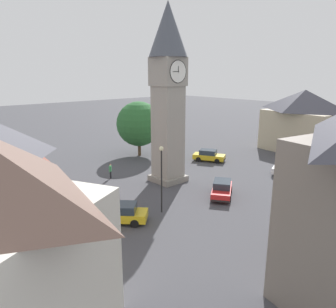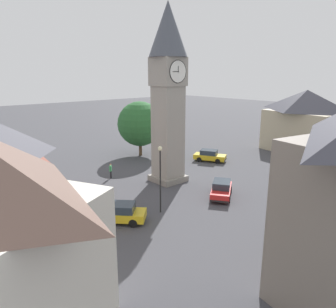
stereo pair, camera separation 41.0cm
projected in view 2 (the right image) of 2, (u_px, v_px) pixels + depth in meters
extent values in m
plane|color=#424247|center=(168.00, 181.00, 34.29)|extent=(200.00, 200.00, 0.00)
cube|color=gray|center=(168.00, 178.00, 34.21)|extent=(3.16, 3.16, 0.60)
cube|color=gray|center=(168.00, 132.00, 32.97)|extent=(2.53, 2.53, 9.45)
cube|color=gray|center=(168.00, 72.00, 31.46)|extent=(2.83, 2.83, 2.78)
cone|color=#474C56|center=(168.00, 29.00, 30.48)|extent=(3.83, 3.83, 5.20)
cylinder|color=white|center=(178.00, 72.00, 30.42)|extent=(2.13, 0.04, 2.13)
torus|color=black|center=(178.00, 72.00, 30.41)|extent=(2.19, 0.06, 2.19)
cube|color=black|center=(178.00, 69.00, 30.33)|extent=(0.05, 0.02, 0.60)
cube|color=black|center=(176.00, 72.00, 30.18)|extent=(0.81, 0.02, 0.04)
cylinder|color=white|center=(159.00, 72.00, 32.51)|extent=(2.13, 0.04, 2.13)
torus|color=black|center=(159.00, 72.00, 32.52)|extent=(2.19, 0.06, 2.19)
cube|color=gold|center=(119.00, 215.00, 24.61)|extent=(4.07, 4.13, 0.64)
cube|color=#28333D|center=(121.00, 208.00, 24.44)|extent=(2.58, 2.59, 0.64)
cylinder|color=black|center=(101.00, 222.00, 23.99)|extent=(0.60, 0.61, 0.64)
cylinder|color=black|center=(106.00, 213.00, 25.54)|extent=(0.60, 0.61, 0.64)
cylinder|color=black|center=(133.00, 223.00, 23.81)|extent=(0.60, 0.61, 0.64)
cylinder|color=black|center=(137.00, 214.00, 25.35)|extent=(0.60, 0.61, 0.64)
cube|color=black|center=(94.00, 217.00, 24.81)|extent=(1.28, 1.24, 0.16)
cube|color=red|center=(221.00, 191.00, 29.63)|extent=(4.34, 3.72, 0.64)
cube|color=#28333D|center=(222.00, 184.00, 29.61)|extent=(2.61, 2.47, 0.64)
cylinder|color=black|center=(229.00, 199.00, 28.35)|extent=(0.65, 0.54, 0.64)
cylinder|color=black|center=(211.00, 198.00, 28.72)|extent=(0.65, 0.54, 0.64)
cylinder|color=black|center=(231.00, 190.00, 30.66)|extent=(0.65, 0.54, 0.64)
cylinder|color=black|center=(214.00, 188.00, 31.04)|extent=(0.65, 0.54, 0.64)
cube|color=black|center=(219.00, 201.00, 27.78)|extent=(1.04, 1.44, 0.16)
cube|color=white|center=(292.00, 172.00, 35.17)|extent=(3.01, 4.43, 0.64)
cube|color=#28333D|center=(294.00, 167.00, 34.95)|extent=(2.19, 2.51, 0.64)
cylinder|color=black|center=(279.00, 175.00, 35.12)|extent=(0.43, 0.68, 0.64)
cylinder|color=black|center=(282.00, 171.00, 36.48)|extent=(0.43, 0.68, 0.64)
cylinder|color=black|center=(303.00, 178.00, 33.99)|extent=(0.43, 0.68, 0.64)
cylinder|color=black|center=(305.00, 174.00, 35.36)|extent=(0.43, 0.68, 0.64)
cube|color=black|center=(273.00, 172.00, 36.15)|extent=(1.61, 0.69, 0.16)
cube|color=gold|center=(210.00, 157.00, 41.75)|extent=(3.43, 4.42, 0.64)
cube|color=#28333D|center=(209.00, 152.00, 41.65)|extent=(2.37, 2.59, 0.64)
cylinder|color=black|center=(220.00, 158.00, 42.13)|extent=(0.50, 0.67, 0.64)
cylinder|color=black|center=(218.00, 161.00, 40.68)|extent=(0.50, 0.67, 0.64)
cylinder|color=black|center=(202.00, 157.00, 42.96)|extent=(0.50, 0.67, 0.64)
cylinder|color=black|center=(199.00, 159.00, 41.50)|extent=(0.50, 0.67, 0.64)
cube|color=black|center=(225.00, 160.00, 41.13)|extent=(1.53, 0.89, 0.16)
cylinder|color=black|center=(111.00, 174.00, 35.13)|extent=(0.13, 0.13, 0.82)
cylinder|color=black|center=(111.00, 175.00, 34.95)|extent=(0.13, 0.13, 0.82)
cube|color=#3F9959|center=(111.00, 168.00, 34.86)|extent=(0.41, 0.41, 0.60)
cylinder|color=#3F9959|center=(111.00, 168.00, 35.10)|extent=(0.09, 0.09, 0.60)
cylinder|color=#3F9959|center=(110.00, 169.00, 34.65)|extent=(0.09, 0.09, 0.60)
sphere|color=tan|center=(110.00, 164.00, 34.75)|extent=(0.22, 0.22, 0.22)
sphere|color=black|center=(110.00, 164.00, 34.75)|extent=(0.20, 0.20, 0.20)
cylinder|color=brown|center=(140.00, 147.00, 44.63)|extent=(0.44, 0.44, 2.34)
sphere|color=#28602D|center=(140.00, 124.00, 43.80)|extent=(6.19, 6.19, 6.19)
cube|color=#422819|center=(41.00, 197.00, 26.91)|extent=(0.22, 1.10, 2.10)
cube|color=tan|center=(303.00, 132.00, 46.20)|extent=(8.09, 11.03, 6.01)
pyramid|color=#383842|center=(307.00, 101.00, 45.08)|extent=(8.50, 11.58, 3.02)
cube|color=#422819|center=(287.00, 148.00, 44.88)|extent=(0.24, 1.10, 2.10)
cube|color=#422819|center=(323.00, 251.00, 18.71)|extent=(1.09, 0.30, 2.10)
cube|color=#422819|center=(39.00, 266.00, 17.33)|extent=(0.55, 1.02, 2.10)
cylinder|color=black|center=(160.00, 182.00, 25.83)|extent=(0.12, 0.12, 5.30)
sphere|color=beige|center=(160.00, 148.00, 25.13)|extent=(0.36, 0.36, 0.36)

